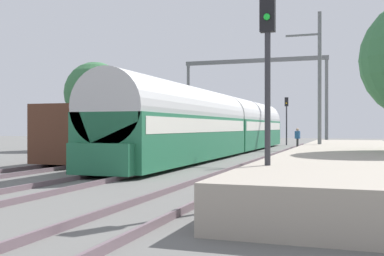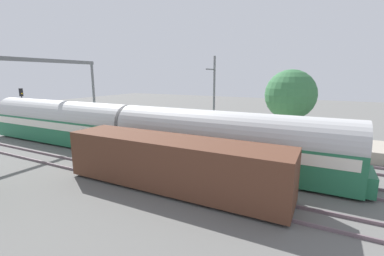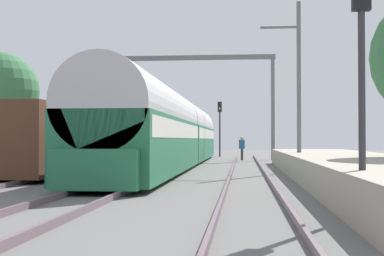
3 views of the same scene
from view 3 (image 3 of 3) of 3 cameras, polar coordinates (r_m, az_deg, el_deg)
ground at (r=19.72m, az=-6.27°, el=-5.58°), size 120.00×120.00×0.00m
track_far_west at (r=20.95m, az=-17.54°, el=-5.06°), size 1.52×60.00×0.16m
track_west at (r=19.71m, az=-6.27°, el=-5.35°), size 1.52×60.00×0.16m
track_east at (r=19.32m, az=5.97°, el=-5.44°), size 1.52×60.00×0.16m
platform at (r=21.67m, az=16.07°, el=-3.96°), size 4.40×28.00×0.90m
passenger_train at (r=30.95m, az=-2.01°, el=-0.34°), size 2.93×32.85×3.82m
freight_car at (r=25.38m, az=-13.31°, el=-1.26°), size 2.80×13.00×2.70m
person_crossing at (r=40.14m, az=5.20°, el=-1.88°), size 0.44×0.32×1.73m
railway_signal_near at (r=11.58m, az=17.18°, el=7.22°), size 0.36×0.30×4.99m
railway_signal_far at (r=48.17m, az=2.89°, el=0.69°), size 0.36×0.30×4.83m
catenary_gantry at (r=41.54m, az=-0.17°, el=4.52°), size 12.72×0.28×7.86m
catenary_pole_east_mid at (r=26.33m, az=10.92°, el=4.58°), size 1.90×0.20×8.00m
tree_west_background at (r=36.89m, az=-19.33°, el=3.62°), size 4.96×4.96×7.06m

